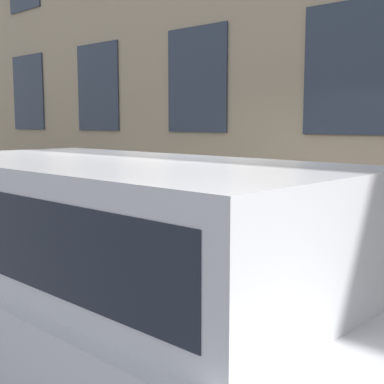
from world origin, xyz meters
name	(u,v)px	position (x,y,z in m)	size (l,w,h in m)	color
ground_plane	(213,340)	(0.00, 0.00, 0.00)	(80.00, 80.00, 0.00)	#47474C
sidewalk	(287,302)	(1.23, 0.00, 0.06)	(2.46, 60.00, 0.13)	#B2ADA3
fire_hydrant	(201,272)	(0.39, 0.52, 0.48)	(0.34, 0.45, 0.69)	red
person	(184,226)	(0.81, 1.17, 0.82)	(0.28, 0.19, 1.16)	navy
parked_truck_silver_near	(110,268)	(-1.41, -0.29, 1.04)	(1.83, 5.40, 1.79)	black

